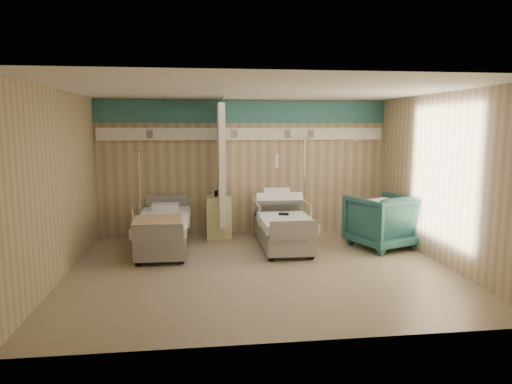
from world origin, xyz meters
TOP-DOWN VIEW (x-y plane):
  - ground at (0.00, 0.00)m, footprint 6.00×5.00m
  - room_walls at (-0.03, 0.25)m, footprint 6.04×5.04m
  - bed_right at (0.60, 1.30)m, footprint 1.00×2.16m
  - bed_left at (-1.60, 1.30)m, footprint 1.00×2.16m
  - bedside_cabinet at (-0.55, 2.20)m, footprint 0.50×0.48m
  - visitor_armchair at (2.45, 1.04)m, footprint 1.39×1.41m
  - waffle_blanket at (2.45, 1.05)m, footprint 0.78×0.75m
  - iv_stand_right at (1.21, 2.17)m, footprint 0.36×0.36m
  - iv_stand_left at (-2.08, 2.08)m, footprint 0.32×0.32m
  - call_remote at (0.61, 1.19)m, footprint 0.20×0.13m
  - tan_blanket at (-1.66, 0.84)m, footprint 0.87×1.07m
  - toiletry_bag at (-0.54, 2.22)m, footprint 0.26×0.19m
  - white_cup at (-0.62, 2.20)m, footprint 0.12×0.12m

SIDE VIEW (x-z plane):
  - ground at x=0.00m, z-range 0.00..0.00m
  - bed_right at x=0.60m, z-range 0.00..0.63m
  - bed_left at x=-1.60m, z-range 0.00..0.63m
  - iv_stand_left at x=-2.08m, z-range -0.53..1.26m
  - iv_stand_right at x=1.21m, z-range -0.60..1.44m
  - bedside_cabinet at x=-0.55m, z-range 0.00..0.85m
  - visitor_armchair at x=2.45m, z-range 0.00..1.00m
  - tan_blanket at x=-1.66m, z-range 0.63..0.67m
  - call_remote at x=0.61m, z-range 0.63..0.67m
  - toiletry_bag at x=-0.54m, z-range 0.85..0.98m
  - white_cup at x=-0.62m, z-range 0.85..0.99m
  - waffle_blanket at x=2.45m, z-range 1.00..1.07m
  - room_walls at x=-0.03m, z-range 0.45..3.27m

